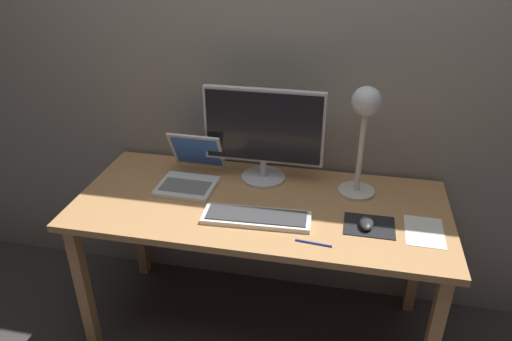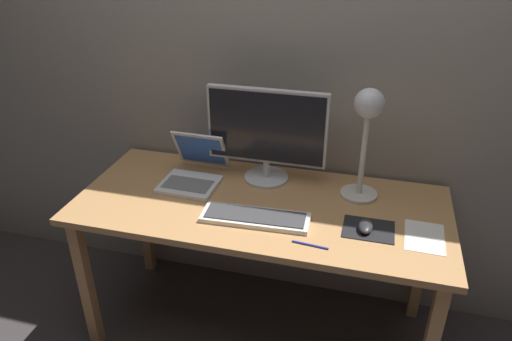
{
  "view_description": "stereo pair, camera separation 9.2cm",
  "coord_description": "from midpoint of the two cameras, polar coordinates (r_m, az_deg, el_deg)",
  "views": [
    {
      "loc": [
        0.34,
        -1.72,
        1.82
      ],
      "look_at": [
        -0.01,
        -0.05,
        0.92
      ],
      "focal_mm": 33.39,
      "sensor_mm": 36.0,
      "label": 1
    },
    {
      "loc": [
        0.43,
        -1.7,
        1.82
      ],
      "look_at": [
        -0.01,
        -0.05,
        0.92
      ],
      "focal_mm": 33.39,
      "sensor_mm": 36.0,
      "label": 2
    }
  ],
  "objects": [
    {
      "name": "ground_plane",
      "position": [
        2.53,
        -0.67,
        -18.24
      ],
      "size": [
        4.8,
        4.8,
        0.0
      ],
      "primitive_type": "plane",
      "color": "#383333",
      "rests_on": "ground"
    },
    {
      "name": "mousepad",
      "position": [
        1.95,
        12.09,
        -6.5
      ],
      "size": [
        0.2,
        0.16,
        0.0
      ],
      "primitive_type": "cube",
      "color": "black",
      "rests_on": "desk"
    },
    {
      "name": "laptop",
      "position": [
        2.22,
        -8.9,
        0.13
      ],
      "size": [
        0.26,
        0.32,
        0.22
      ],
      "color": "silver",
      "rests_on": "desk"
    },
    {
      "name": "paper_sheet_near_mouse",
      "position": [
        1.97,
        18.26,
        -6.97
      ],
      "size": [
        0.15,
        0.21,
        0.0
      ],
      "primitive_type": "cube",
      "rotation": [
        0.0,
        0.0,
        -0.03
      ],
      "color": "white",
      "rests_on": "desk"
    },
    {
      "name": "monitor",
      "position": [
        2.13,
        -0.32,
        4.67
      ],
      "size": [
        0.54,
        0.21,
        0.44
      ],
      "color": "silver",
      "rests_on": "desk"
    },
    {
      "name": "keyboard_main",
      "position": [
        1.94,
        -1.31,
        -5.65
      ],
      "size": [
        0.45,
        0.16,
        0.03
      ],
      "color": "silver",
      "rests_on": "desk"
    },
    {
      "name": "mouse",
      "position": [
        1.93,
        11.75,
        -6.21
      ],
      "size": [
        0.06,
        0.1,
        0.03
      ],
      "primitive_type": "ellipsoid",
      "color": "#28282B",
      "rests_on": "mousepad"
    },
    {
      "name": "desk_lamp",
      "position": [
        2.01,
        11.56,
        5.84
      ],
      "size": [
        0.16,
        0.16,
        0.49
      ],
      "color": "beige",
      "rests_on": "desk"
    },
    {
      "name": "pen",
      "position": [
        1.82,
        5.46,
        -8.67
      ],
      "size": [
        0.14,
        0.02,
        0.01
      ],
      "primitive_type": "cylinder",
      "rotation": [
        0.0,
        1.57,
        -0.1
      ],
      "color": "#2633A5",
      "rests_on": "desk"
    },
    {
      "name": "desk",
      "position": [
        2.1,
        -0.77,
        -5.67
      ],
      "size": [
        1.6,
        0.7,
        0.74
      ],
      "color": "tan",
      "rests_on": "ground"
    },
    {
      "name": "back_wall",
      "position": [
        2.2,
        1.42,
        14.2
      ],
      "size": [
        4.8,
        0.06,
        2.6
      ],
      "primitive_type": "cube",
      "color": "gray",
      "rests_on": "ground"
    }
  ]
}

